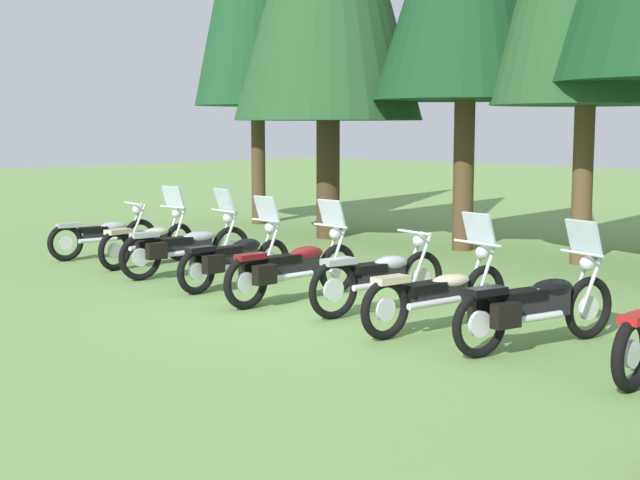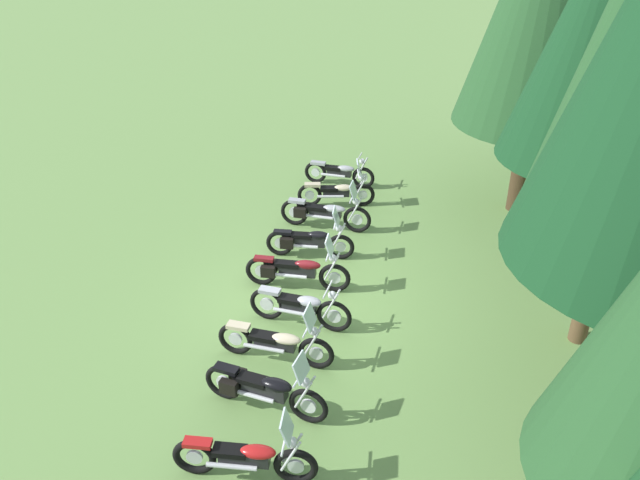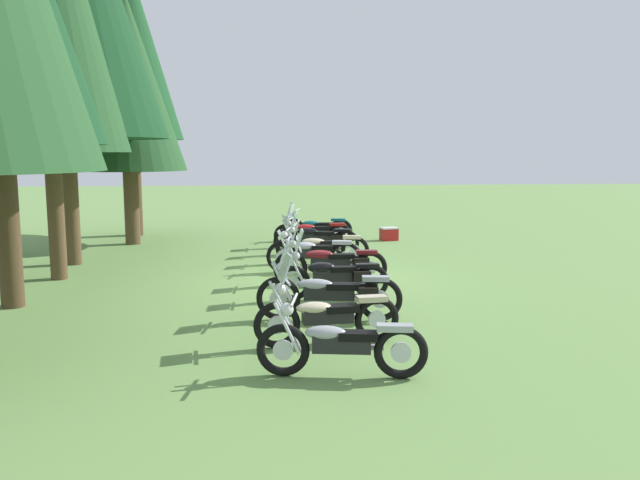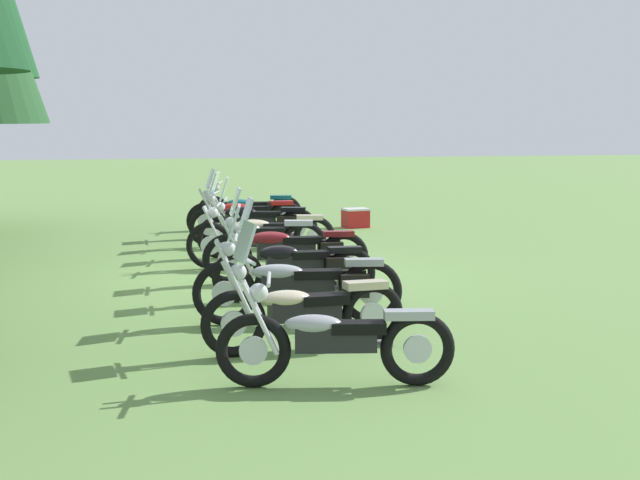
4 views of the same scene
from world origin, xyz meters
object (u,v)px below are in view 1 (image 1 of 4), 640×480
(motorcycle_1, at_px, (149,240))
(motorcycle_5, at_px, (380,276))
(motorcycle_7, at_px, (535,305))
(motorcycle_2, at_px, (186,246))
(motorcycle_6, at_px, (439,292))
(motorcycle_3, at_px, (235,258))
(motorcycle_0, at_px, (104,235))
(motorcycle_4, at_px, (292,267))

(motorcycle_1, relative_size, motorcycle_5, 0.98)
(motorcycle_7, bearing_deg, motorcycle_5, 97.48)
(motorcycle_1, distance_m, motorcycle_2, 1.33)
(motorcycle_5, xyz_separation_m, motorcycle_6, (1.17, -0.29, -0.01))
(motorcycle_3, relative_size, motorcycle_5, 0.98)
(motorcycle_2, xyz_separation_m, motorcycle_6, (5.32, -0.31, -0.02))
(motorcycle_3, bearing_deg, motorcycle_1, 81.65)
(motorcycle_3, bearing_deg, motorcycle_6, -91.38)
(motorcycle_0, height_order, motorcycle_1, motorcycle_1)
(motorcycle_0, bearing_deg, motorcycle_7, -84.20)
(motorcycle_0, bearing_deg, motorcycle_2, -84.77)
(motorcycle_1, xyz_separation_m, motorcycle_4, (4.13, -0.52, 0.03))
(motorcycle_2, xyz_separation_m, motorcycle_5, (4.15, -0.02, -0.01))
(motorcycle_1, height_order, motorcycle_4, motorcycle_4)
(motorcycle_4, bearing_deg, motorcycle_6, -87.24)
(motorcycle_2, xyz_separation_m, motorcycle_4, (2.81, -0.31, -0.00))
(motorcycle_4, bearing_deg, motorcycle_2, 86.56)
(motorcycle_1, distance_m, motorcycle_5, 5.47)
(motorcycle_2, height_order, motorcycle_6, motorcycle_2)
(motorcycle_6, bearing_deg, motorcycle_4, 98.38)
(motorcycle_2, bearing_deg, motorcycle_6, -86.24)
(motorcycle_0, height_order, motorcycle_3, motorcycle_3)
(motorcycle_1, relative_size, motorcycle_6, 0.92)
(motorcycle_5, relative_size, motorcycle_7, 0.95)
(motorcycle_2, height_order, motorcycle_4, motorcycle_2)
(motorcycle_5, bearing_deg, motorcycle_7, -86.57)
(motorcycle_2, xyz_separation_m, motorcycle_3, (1.47, -0.20, -0.02))
(motorcycle_6, bearing_deg, motorcycle_2, 95.09)
(motorcycle_0, distance_m, motorcycle_5, 6.80)
(motorcycle_2, relative_size, motorcycle_5, 1.10)
(motorcycle_3, height_order, motorcycle_5, motorcycle_3)
(motorcycle_4, height_order, motorcycle_7, same)
(motorcycle_4, bearing_deg, motorcycle_1, 85.60)
(motorcycle_0, distance_m, motorcycle_4, 5.48)
(motorcycle_1, xyz_separation_m, motorcycle_6, (6.63, -0.52, 0.01))
(motorcycle_5, bearing_deg, motorcycle_4, 112.33)
(motorcycle_6, relative_size, motorcycle_7, 1.01)
(motorcycle_5, bearing_deg, motorcycle_0, 98.61)
(motorcycle_5, xyz_separation_m, motorcycle_7, (2.46, -0.29, 0.01))
(motorcycle_0, xyz_separation_m, motorcycle_5, (6.79, -0.17, 0.05))
(motorcycle_0, bearing_deg, motorcycle_3, -86.37)
(motorcycle_1, distance_m, motorcycle_3, 2.81)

